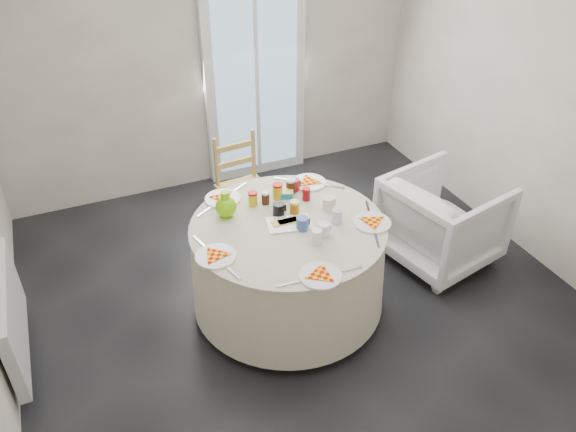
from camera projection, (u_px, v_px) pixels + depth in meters
name	position (u px, v px, depth m)	size (l,w,h in m)	color
floor	(300.00, 297.00, 4.28)	(4.00, 4.00, 0.00)	black
wall_back	(211.00, 52.00, 5.07)	(4.00, 0.02, 2.60)	#BCB5A3
wall_right	(545.00, 96.00, 4.20)	(0.02, 4.00, 2.60)	#BCB5A3
glass_door	(255.00, 74.00, 5.30)	(1.00, 0.08, 2.10)	silver
radiator	(12.00, 316.00, 3.58)	(0.07, 1.00, 0.55)	silver
table	(288.00, 265.00, 4.01)	(1.38, 1.38, 0.70)	beige
wooden_chair	(244.00, 187.00, 4.72)	(0.40, 0.38, 0.90)	#B2943E
armchair	(443.00, 218.00, 4.48)	(0.79, 0.74, 0.81)	white
place_settings	(288.00, 220.00, 3.79)	(1.41, 1.41, 0.03)	silver
jar_cluster	(279.00, 191.00, 3.99)	(0.43, 0.22, 0.13)	#984220
butter_tub	(284.00, 189.00, 4.08)	(0.13, 0.10, 0.05)	#137A9D
green_pitcher	(225.00, 198.00, 3.82)	(0.15, 0.15, 0.19)	#76CA09
cheese_platter	(289.00, 219.00, 3.79)	(0.30, 0.19, 0.04)	silver
mugs_glasses	(310.00, 208.00, 3.84)	(0.61, 0.61, 0.11)	gray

